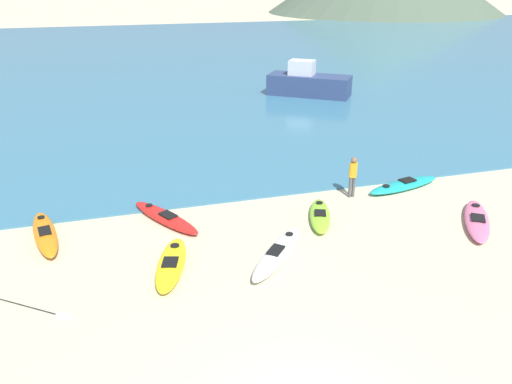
{
  "coord_description": "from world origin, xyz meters",
  "views": [
    {
      "loc": [
        -2.8,
        -6.12,
        7.92
      ],
      "look_at": [
        1.85,
        9.99,
        0.5
      ],
      "focal_mm": 35.0,
      "sensor_mm": 36.0,
      "label": 1
    }
  ],
  "objects_px": {
    "kayak_on_sand_6": "(171,264)",
    "moored_boat_0": "(308,83)",
    "kayak_on_sand_3": "(45,234)",
    "kayak_on_sand_4": "(278,253)",
    "kayak_on_sand_2": "(320,215)",
    "loose_paddle": "(27,306)",
    "kayak_on_sand_5": "(477,220)",
    "person_near_waterline": "(353,174)",
    "kayak_on_sand_1": "(404,185)",
    "kayak_on_sand_0": "(165,217)"
  },
  "relations": [
    {
      "from": "loose_paddle",
      "to": "kayak_on_sand_1",
      "type": "bearing_deg",
      "value": 16.92
    },
    {
      "from": "kayak_on_sand_2",
      "to": "kayak_on_sand_6",
      "type": "distance_m",
      "value": 5.64
    },
    {
      "from": "kayak_on_sand_2",
      "to": "loose_paddle",
      "type": "distance_m",
      "value": 9.55
    },
    {
      "from": "kayak_on_sand_1",
      "to": "kayak_on_sand_6",
      "type": "distance_m",
      "value": 10.18
    },
    {
      "from": "kayak_on_sand_1",
      "to": "kayak_on_sand_5",
      "type": "height_order",
      "value": "kayak_on_sand_1"
    },
    {
      "from": "kayak_on_sand_0",
      "to": "loose_paddle",
      "type": "xyz_separation_m",
      "value": [
        -4.02,
        -3.89,
        -0.12
      ]
    },
    {
      "from": "loose_paddle",
      "to": "kayak_on_sand_0",
      "type": "bearing_deg",
      "value": 44.08
    },
    {
      "from": "kayak_on_sand_6",
      "to": "moored_boat_0",
      "type": "relative_size",
      "value": 0.54
    },
    {
      "from": "kayak_on_sand_0",
      "to": "kayak_on_sand_6",
      "type": "bearing_deg",
      "value": -93.41
    },
    {
      "from": "kayak_on_sand_5",
      "to": "kayak_on_sand_6",
      "type": "bearing_deg",
      "value": 179.29
    },
    {
      "from": "kayak_on_sand_1",
      "to": "kayak_on_sand_3",
      "type": "relative_size",
      "value": 1.02
    },
    {
      "from": "kayak_on_sand_5",
      "to": "kayak_on_sand_6",
      "type": "relative_size",
      "value": 1.03
    },
    {
      "from": "kayak_on_sand_1",
      "to": "kayak_on_sand_4",
      "type": "relative_size",
      "value": 1.16
    },
    {
      "from": "kayak_on_sand_2",
      "to": "kayak_on_sand_4",
      "type": "distance_m",
      "value": 3.02
    },
    {
      "from": "kayak_on_sand_0",
      "to": "kayak_on_sand_5",
      "type": "height_order",
      "value": "kayak_on_sand_5"
    },
    {
      "from": "kayak_on_sand_1",
      "to": "moored_boat_0",
      "type": "height_order",
      "value": "moored_boat_0"
    },
    {
      "from": "kayak_on_sand_4",
      "to": "moored_boat_0",
      "type": "relative_size",
      "value": 0.53
    },
    {
      "from": "kayak_on_sand_3",
      "to": "moored_boat_0",
      "type": "height_order",
      "value": "moored_boat_0"
    },
    {
      "from": "kayak_on_sand_3",
      "to": "loose_paddle",
      "type": "xyz_separation_m",
      "value": [
        -0.14,
        -3.72,
        -0.16
      ]
    },
    {
      "from": "kayak_on_sand_5",
      "to": "person_near_waterline",
      "type": "bearing_deg",
      "value": 133.59
    },
    {
      "from": "person_near_waterline",
      "to": "kayak_on_sand_6",
      "type": "bearing_deg",
      "value": -156.64
    },
    {
      "from": "kayak_on_sand_5",
      "to": "person_near_waterline",
      "type": "height_order",
      "value": "person_near_waterline"
    },
    {
      "from": "person_near_waterline",
      "to": "kayak_on_sand_5",
      "type": "bearing_deg",
      "value": -46.41
    },
    {
      "from": "kayak_on_sand_2",
      "to": "moored_boat_0",
      "type": "relative_size",
      "value": 0.48
    },
    {
      "from": "kayak_on_sand_1",
      "to": "kayak_on_sand_6",
      "type": "relative_size",
      "value": 1.14
    },
    {
      "from": "kayak_on_sand_2",
      "to": "kayak_on_sand_4",
      "type": "bearing_deg",
      "value": -137.37
    },
    {
      "from": "kayak_on_sand_1",
      "to": "person_near_waterline",
      "type": "bearing_deg",
      "value": -176.63
    },
    {
      "from": "kayak_on_sand_0",
      "to": "kayak_on_sand_4",
      "type": "relative_size",
      "value": 1.12
    },
    {
      "from": "kayak_on_sand_2",
      "to": "kayak_on_sand_5",
      "type": "height_order",
      "value": "kayak_on_sand_5"
    },
    {
      "from": "kayak_on_sand_2",
      "to": "kayak_on_sand_3",
      "type": "xyz_separation_m",
      "value": [
        -9.07,
        1.21,
        0.02
      ]
    },
    {
      "from": "kayak_on_sand_0",
      "to": "kayak_on_sand_1",
      "type": "relative_size",
      "value": 0.96
    },
    {
      "from": "kayak_on_sand_1",
      "to": "kayak_on_sand_5",
      "type": "distance_m",
      "value": 3.49
    },
    {
      "from": "kayak_on_sand_2",
      "to": "kayak_on_sand_6",
      "type": "xyz_separation_m",
      "value": [
        -5.38,
        -1.7,
        -0.01
      ]
    },
    {
      "from": "kayak_on_sand_3",
      "to": "kayak_on_sand_4",
      "type": "height_order",
      "value": "kayak_on_sand_4"
    },
    {
      "from": "kayak_on_sand_2",
      "to": "loose_paddle",
      "type": "bearing_deg",
      "value": -164.75
    },
    {
      "from": "kayak_on_sand_1",
      "to": "kayak_on_sand_2",
      "type": "relative_size",
      "value": 1.29
    },
    {
      "from": "kayak_on_sand_4",
      "to": "kayak_on_sand_0",
      "type": "bearing_deg",
      "value": 130.96
    },
    {
      "from": "kayak_on_sand_4",
      "to": "kayak_on_sand_2",
      "type": "bearing_deg",
      "value": 42.63
    },
    {
      "from": "person_near_waterline",
      "to": "kayak_on_sand_0",
      "type": "bearing_deg",
      "value": -179.45
    },
    {
      "from": "kayak_on_sand_6",
      "to": "moored_boat_0",
      "type": "distance_m",
      "value": 22.83
    },
    {
      "from": "kayak_on_sand_5",
      "to": "kayak_on_sand_2",
      "type": "bearing_deg",
      "value": 160.03
    },
    {
      "from": "kayak_on_sand_3",
      "to": "kayak_on_sand_5",
      "type": "distance_m",
      "value": 14.42
    },
    {
      "from": "kayak_on_sand_0",
      "to": "moored_boat_0",
      "type": "distance_m",
      "value": 20.17
    },
    {
      "from": "kayak_on_sand_4",
      "to": "moored_boat_0",
      "type": "xyz_separation_m",
      "value": [
        8.78,
        19.8,
        0.7
      ]
    },
    {
      "from": "person_near_waterline",
      "to": "moored_boat_0",
      "type": "relative_size",
      "value": 0.28
    },
    {
      "from": "moored_boat_0",
      "to": "loose_paddle",
      "type": "bearing_deg",
      "value": -127.88
    },
    {
      "from": "kayak_on_sand_3",
      "to": "kayak_on_sand_4",
      "type": "xyz_separation_m",
      "value": [
        6.85,
        -3.26,
        0.01
      ]
    },
    {
      "from": "kayak_on_sand_2",
      "to": "loose_paddle",
      "type": "height_order",
      "value": "kayak_on_sand_2"
    },
    {
      "from": "kayak_on_sand_5",
      "to": "kayak_on_sand_4",
      "type": "bearing_deg",
      "value": -178.25
    },
    {
      "from": "person_near_waterline",
      "to": "kayak_on_sand_4",
      "type": "bearing_deg",
      "value": -139.74
    }
  ]
}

